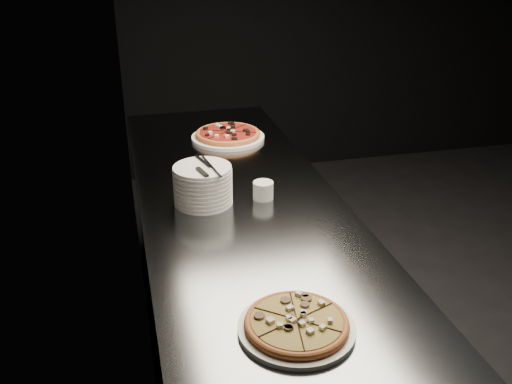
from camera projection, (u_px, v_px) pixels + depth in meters
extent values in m
cube|color=black|center=(128.00, 82.00, 1.79)|extent=(0.02, 5.00, 2.80)
cube|color=slate|center=(245.00, 312.00, 2.27)|extent=(0.70, 2.40, 0.90)
cube|color=slate|center=(244.00, 209.00, 2.07)|extent=(0.74, 2.44, 0.02)
cylinder|color=white|center=(296.00, 328.00, 1.43)|extent=(0.30, 0.30, 0.01)
cylinder|color=#DA7E41|center=(297.00, 324.00, 1.42)|extent=(0.34, 0.34, 0.01)
torus|color=#DA7E41|center=(297.00, 323.00, 1.42)|extent=(0.34, 0.34, 0.02)
cylinder|color=#DEC04A|center=(297.00, 321.00, 1.42)|extent=(0.30, 0.30, 0.01)
cylinder|color=white|center=(228.00, 138.00, 2.72)|extent=(0.35, 0.35, 0.02)
cylinder|color=#DA7E41|center=(228.00, 135.00, 2.72)|extent=(0.40, 0.40, 0.01)
torus|color=#DA7E41|center=(228.00, 133.00, 2.71)|extent=(0.40, 0.40, 0.02)
cylinder|color=#A21F17|center=(228.00, 132.00, 2.71)|extent=(0.35, 0.35, 0.01)
cylinder|color=white|center=(204.00, 200.00, 2.10)|extent=(0.21, 0.21, 0.02)
cylinder|color=white|center=(203.00, 197.00, 2.09)|extent=(0.21, 0.21, 0.02)
cylinder|color=white|center=(203.00, 193.00, 2.08)|extent=(0.21, 0.21, 0.02)
cylinder|color=white|center=(203.00, 189.00, 2.08)|extent=(0.21, 0.21, 0.02)
cylinder|color=white|center=(203.00, 185.00, 2.07)|extent=(0.21, 0.21, 0.02)
cylinder|color=white|center=(203.00, 181.00, 2.06)|extent=(0.21, 0.21, 0.02)
cylinder|color=white|center=(203.00, 177.00, 2.06)|extent=(0.21, 0.21, 0.02)
cylinder|color=white|center=(202.00, 173.00, 2.05)|extent=(0.21, 0.21, 0.02)
cylinder|color=white|center=(202.00, 169.00, 2.04)|extent=(0.21, 0.21, 0.02)
cube|color=#B2B4B9|center=(203.00, 162.00, 2.08)|extent=(0.05, 0.14, 0.00)
cube|color=black|center=(202.00, 172.00, 1.98)|extent=(0.04, 0.09, 0.01)
cube|color=#B2B4B9|center=(211.00, 167.00, 2.04)|extent=(0.02, 0.21, 0.00)
cylinder|color=silver|center=(263.00, 190.00, 2.12)|extent=(0.08, 0.08, 0.07)
cylinder|color=black|center=(263.00, 184.00, 2.10)|extent=(0.06, 0.06, 0.01)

